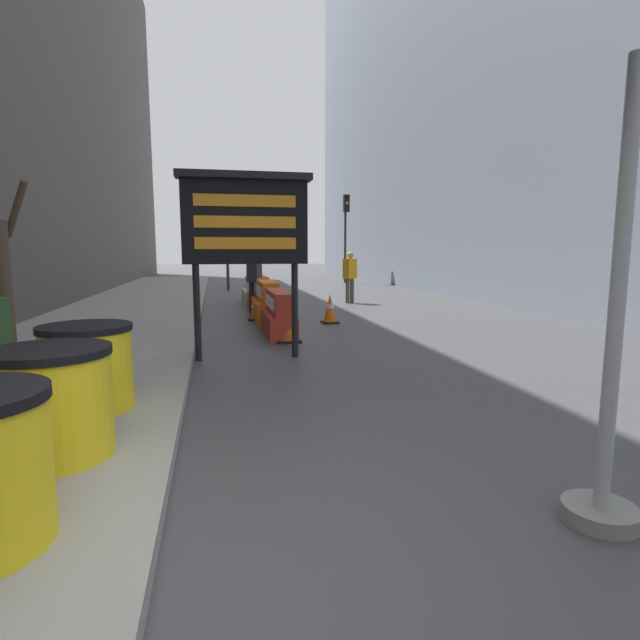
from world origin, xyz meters
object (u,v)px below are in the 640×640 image
(traffic_cone_near, at_px, (254,309))
(traffic_light_near_curb, at_px, (226,213))
(barrel_drum_middle, at_px, (53,402))
(jersey_barrier_orange_far, at_px, (260,295))
(jersey_barrier_red_striped, at_px, (278,316))
(pedestrian_worker, at_px, (254,274))
(message_board, at_px, (245,222))
(jersey_barrier_orange_near, at_px, (268,304))
(barrel_drum_back, at_px, (87,367))
(traffic_light_far_side, at_px, (346,220))
(jersey_barrier_white, at_px, (253,291))
(traffic_cone_mid, at_px, (288,321))
(traffic_cone_far, at_px, (330,309))
(pedestrian_passerby, at_px, (350,273))

(traffic_cone_near, height_order, traffic_light_near_curb, traffic_light_near_curb)
(barrel_drum_middle, height_order, jersey_barrier_orange_far, jersey_barrier_orange_far)
(jersey_barrier_red_striped, bearing_deg, pedestrian_worker, 93.24)
(message_board, height_order, jersey_barrier_orange_near, message_board)
(barrel_drum_back, xyz_separation_m, traffic_light_near_curb, (1.75, 16.05, 2.59))
(barrel_drum_middle, distance_m, traffic_light_far_side, 22.35)
(jersey_barrier_red_striped, relative_size, jersey_barrier_white, 0.88)
(barrel_drum_back, distance_m, traffic_cone_near, 7.10)
(traffic_light_near_curb, bearing_deg, traffic_light_far_side, 31.31)
(jersey_barrier_white, bearing_deg, jersey_barrier_orange_near, -90.00)
(traffic_light_far_side, bearing_deg, traffic_cone_mid, -108.36)
(barrel_drum_middle, bearing_deg, pedestrian_worker, 76.51)
(jersey_barrier_white, xyz_separation_m, traffic_cone_near, (-0.29, -4.10, -0.08))
(pedestrian_worker, bearing_deg, traffic_cone_near, -163.09)
(traffic_cone_far, height_order, pedestrian_worker, pedestrian_worker)
(barrel_drum_middle, distance_m, pedestrian_worker, 9.30)
(pedestrian_worker, distance_m, pedestrian_passerby, 3.83)
(message_board, relative_size, jersey_barrier_red_striped, 1.56)
(jersey_barrier_white, xyz_separation_m, pedestrian_worker, (-0.19, -3.00, 0.68))
(barrel_drum_middle, relative_size, jersey_barrier_orange_near, 0.51)
(traffic_cone_far, height_order, traffic_light_far_side, traffic_light_far_side)
(jersey_barrier_orange_far, height_order, pedestrian_worker, pedestrian_worker)
(barrel_drum_middle, height_order, traffic_light_near_curb, traffic_light_near_curb)
(traffic_cone_mid, distance_m, traffic_light_far_side, 16.95)
(jersey_barrier_white, distance_m, traffic_light_near_curb, 5.90)
(pedestrian_worker, bearing_deg, barrel_drum_middle, -171.51)
(barrel_drum_middle, relative_size, traffic_cone_far, 1.27)
(message_board, distance_m, traffic_light_far_side, 18.21)
(jersey_barrier_orange_near, distance_m, traffic_cone_near, 0.39)
(traffic_cone_near, distance_m, pedestrian_passerby, 4.67)
(barrel_drum_middle, xyz_separation_m, jersey_barrier_red_striped, (2.35, 5.71, -0.16))
(jersey_barrier_red_striped, relative_size, jersey_barrier_orange_far, 0.89)
(traffic_cone_mid, xyz_separation_m, traffic_cone_far, (1.26, 2.11, -0.05))
(barrel_drum_back, distance_m, jersey_barrier_white, 11.15)
(traffic_light_far_side, bearing_deg, traffic_cone_far, -106.25)
(jersey_barrier_red_striped, xyz_separation_m, traffic_cone_mid, (0.08, -0.75, -0.00))
(message_board, relative_size, traffic_light_far_side, 0.62)
(traffic_light_far_side, bearing_deg, jersey_barrier_orange_far, -115.84)
(barrel_drum_middle, height_order, traffic_light_far_side, traffic_light_far_side)
(barrel_drum_middle, bearing_deg, traffic_cone_far, 62.40)
(traffic_light_near_curb, distance_m, pedestrian_worker, 8.44)
(traffic_cone_far, xyz_separation_m, pedestrian_worker, (-1.53, 1.96, 0.71))
(barrel_drum_back, distance_m, jersey_barrier_red_striped, 5.16)
(traffic_light_near_curb, bearing_deg, traffic_cone_near, -87.85)
(pedestrian_worker, height_order, pedestrian_passerby, pedestrian_worker)
(jersey_barrier_white, bearing_deg, traffic_cone_mid, -89.33)
(pedestrian_worker, relative_size, pedestrian_passerby, 1.09)
(traffic_cone_near, bearing_deg, traffic_cone_mid, -82.91)
(message_board, height_order, traffic_light_far_side, traffic_light_far_side)
(pedestrian_worker, xyz_separation_m, pedestrian_passerby, (3.13, 2.20, -0.09))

